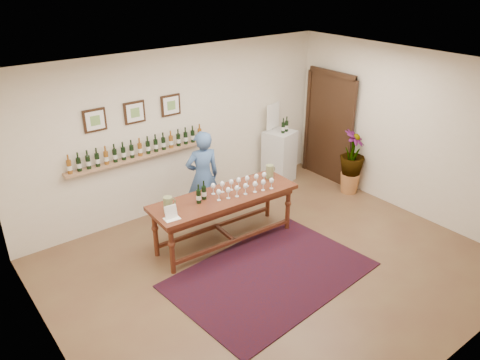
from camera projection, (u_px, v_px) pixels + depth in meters
ground at (274, 267)px, 6.81m from camera, size 6.00×6.00×0.00m
room_shell at (294, 131)px, 8.82m from camera, size 6.00×6.00×6.00m
rug at (271, 275)px, 6.63m from camera, size 2.90×2.07×0.01m
tasting_table at (224, 202)px, 7.13m from camera, size 2.35×0.85×0.82m
table_glasses at (243, 186)px, 7.16m from camera, size 1.40×0.56×0.19m
table_bottles at (201, 192)px, 6.84m from camera, size 0.29×0.20×0.29m
pitcher_left at (168, 205)px, 6.54m from camera, size 0.18×0.18×0.24m
pitcher_right at (270, 172)px, 7.58m from camera, size 0.17×0.17×0.23m
menu_card at (171, 212)px, 6.40m from camera, size 0.23×0.17×0.19m
display_pedestal at (279, 156)px, 9.27m from camera, size 0.63×0.63×1.04m
pedestal_bottles at (285, 124)px, 8.94m from camera, size 0.34×0.17×0.33m
info_sign at (273, 116)px, 9.04m from camera, size 0.39×0.12×0.55m
potted_plant at (352, 162)px, 8.74m from camera, size 0.76×0.76×1.06m
person at (203, 177)px, 7.74m from camera, size 0.65×0.50×1.59m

